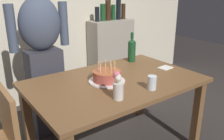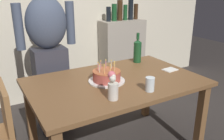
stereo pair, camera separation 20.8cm
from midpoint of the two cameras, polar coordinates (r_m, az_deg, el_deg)
The scene contains 9 objects.
back_wall at distance 3.38m, azimuth -17.56°, elevation 14.62°, with size 5.20×0.10×2.60m, color beige.
dining_table at distance 2.17m, azimuth -1.97°, elevation -4.84°, with size 1.50×0.96×0.74m.
birthday_cake at distance 2.08m, azimuth -4.08°, elevation -1.62°, with size 0.32×0.32×0.18m.
water_glass_near at distance 1.94m, azimuth 6.36°, elevation -3.03°, with size 0.07×0.07×0.11m, color silver.
wine_bottle at distance 2.62m, azimuth 2.39°, elevation 4.75°, with size 0.08×0.08×0.32m.
napkin_stack at distance 2.47m, azimuth 10.12°, elevation 0.49°, with size 0.14×0.10×0.01m, color white.
flower_vase at distance 1.75m, azimuth -1.99°, elevation -3.81°, with size 0.08×0.09×0.21m.
person_man_bearded at distance 2.55m, azimuth -18.23°, elevation 3.45°, with size 0.61×0.27×1.66m.
shelf_cabinet at distance 3.72m, azimuth -1.90°, elevation 4.00°, with size 0.66×0.30×1.34m.
Camera 1 is at (-1.19, -1.58, 1.54)m, focal length 38.87 mm.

